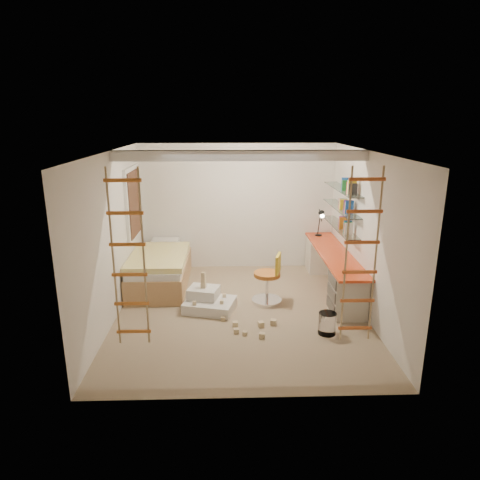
{
  "coord_description": "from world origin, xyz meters",
  "views": [
    {
      "loc": [
        -0.22,
        -6.45,
        3.09
      ],
      "look_at": [
        0.0,
        0.3,
        1.15
      ],
      "focal_mm": 32.0,
      "sensor_mm": 36.0,
      "label": 1
    }
  ],
  "objects_px": {
    "bed": "(160,269)",
    "play_platform": "(208,301)",
    "swivel_chair": "(268,285)",
    "desk": "(333,270)"
  },
  "relations": [
    {
      "from": "bed",
      "to": "play_platform",
      "type": "height_order",
      "value": "bed"
    },
    {
      "from": "play_platform",
      "to": "bed",
      "type": "bearing_deg",
      "value": 130.57
    },
    {
      "from": "bed",
      "to": "play_platform",
      "type": "distance_m",
      "value": 1.46
    },
    {
      "from": "bed",
      "to": "desk",
      "type": "bearing_deg",
      "value": -6.49
    },
    {
      "from": "bed",
      "to": "play_platform",
      "type": "relative_size",
      "value": 2.17
    },
    {
      "from": "bed",
      "to": "swivel_chair",
      "type": "relative_size",
      "value": 2.28
    },
    {
      "from": "swivel_chair",
      "to": "play_platform",
      "type": "relative_size",
      "value": 0.95
    },
    {
      "from": "desk",
      "to": "bed",
      "type": "xyz_separation_m",
      "value": [
        -3.2,
        0.36,
        -0.07
      ]
    },
    {
      "from": "swivel_chair",
      "to": "play_platform",
      "type": "distance_m",
      "value": 1.08
    },
    {
      "from": "desk",
      "to": "bed",
      "type": "height_order",
      "value": "desk"
    }
  ]
}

